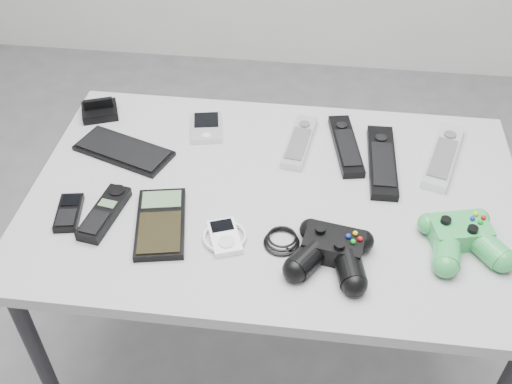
# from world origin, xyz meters

# --- Properties ---
(floor) EXTENTS (3.50, 3.50, 0.00)m
(floor) POSITION_xyz_m (0.00, 0.00, 0.00)
(floor) COLOR slate
(floor) RESTS_ON ground
(desk) EXTENTS (1.08, 0.69, 0.72)m
(desk) POSITION_xyz_m (-0.02, -0.05, 0.66)
(desk) COLOR #9D9D9F
(desk) RESTS_ON floor
(pda_keyboard) EXTENTS (0.25, 0.17, 0.01)m
(pda_keyboard) POSITION_xyz_m (-0.39, 0.04, 0.73)
(pda_keyboard) COLOR black
(pda_keyboard) RESTS_ON desk
(dock_bracket) EXTENTS (0.11, 0.10, 0.05)m
(dock_bracket) POSITION_xyz_m (-0.49, 0.19, 0.74)
(dock_bracket) COLOR black
(dock_bracket) RESTS_ON desk
(pda) EXTENTS (0.09, 0.13, 0.02)m
(pda) POSITION_xyz_m (-0.21, 0.16, 0.73)
(pda) COLOR silver
(pda) RESTS_ON desk
(remote_silver_a) EXTENTS (0.08, 0.20, 0.02)m
(remote_silver_a) POSITION_xyz_m (0.02, 0.13, 0.73)
(remote_silver_a) COLOR silver
(remote_silver_a) RESTS_ON desk
(remote_black_a) EXTENTS (0.09, 0.23, 0.02)m
(remote_black_a) POSITION_xyz_m (0.13, 0.12, 0.73)
(remote_black_a) COLOR black
(remote_black_a) RESTS_ON desk
(remote_black_b) EXTENTS (0.06, 0.25, 0.02)m
(remote_black_b) POSITION_xyz_m (0.21, 0.07, 0.73)
(remote_black_b) COLOR black
(remote_black_b) RESTS_ON desk
(remote_silver_b) EXTENTS (0.12, 0.25, 0.02)m
(remote_silver_b) POSITION_xyz_m (0.36, 0.11, 0.73)
(remote_silver_b) COLOR silver
(remote_silver_b) RESTS_ON desk
(mobile_phone) EXTENTS (0.07, 0.11, 0.02)m
(mobile_phone) POSITION_xyz_m (-0.44, -0.18, 0.73)
(mobile_phone) COLOR black
(mobile_phone) RESTS_ON desk
(cordless_handset) EXTENTS (0.08, 0.16, 0.02)m
(cordless_handset) POSITION_xyz_m (-0.37, -0.17, 0.73)
(cordless_handset) COLOR black
(cordless_handset) RESTS_ON desk
(calculator) EXTENTS (0.13, 0.21, 0.02)m
(calculator) POSITION_xyz_m (-0.25, -0.18, 0.73)
(calculator) COLOR black
(calculator) RESTS_ON desk
(mp3_player) EXTENTS (0.12, 0.12, 0.02)m
(mp3_player) POSITION_xyz_m (-0.11, -0.20, 0.73)
(mp3_player) COLOR white
(mp3_player) RESTS_ON desk
(controller_black) EXTENTS (0.30, 0.22, 0.05)m
(controller_black) POSITION_xyz_m (0.11, -0.23, 0.75)
(controller_black) COLOR black
(controller_black) RESTS_ON desk
(controller_green) EXTENTS (0.20, 0.21, 0.05)m
(controller_green) POSITION_xyz_m (0.36, -0.16, 0.75)
(controller_green) COLOR green
(controller_green) RESTS_ON desk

